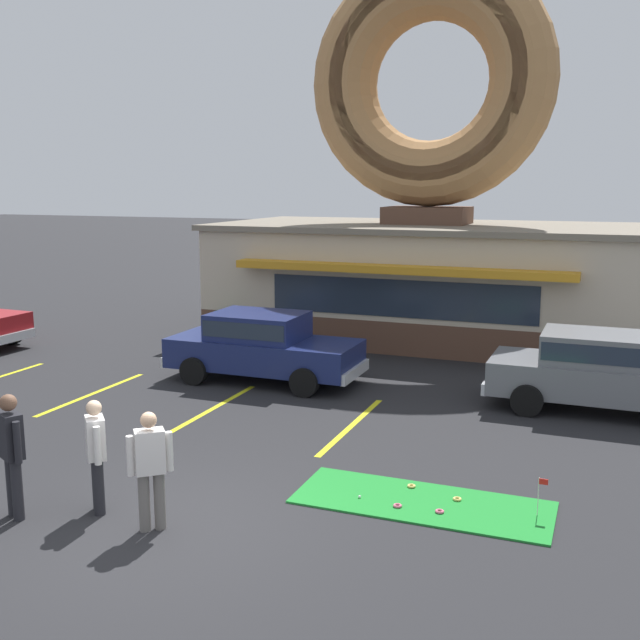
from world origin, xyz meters
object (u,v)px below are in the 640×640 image
object	(u,v)px
car_grey	(601,369)
pedestrian_hooded_kid	(96,451)
trash_bin	(224,328)
pedestrian_leather_jacket_man	(150,465)
car_navy	(262,344)
golf_ball	(360,497)
pedestrian_blue_sweater_man	(12,449)
putting_flag_pin	(541,488)

from	to	relation	value
car_grey	pedestrian_hooded_kid	world-z (taller)	pedestrian_hooded_kid
trash_bin	car_grey	bearing A→B (deg)	-15.62
pedestrian_hooded_kid	trash_bin	bearing A→B (deg)	109.58
car_grey	pedestrian_leather_jacket_man	world-z (taller)	pedestrian_leather_jacket_man
car_navy	pedestrian_hooded_kid	world-z (taller)	pedestrian_hooded_kid
pedestrian_leather_jacket_man	trash_bin	bearing A→B (deg)	113.98
car_navy	trash_bin	bearing A→B (deg)	130.92
pedestrian_hooded_kid	golf_ball	bearing A→B (deg)	27.51
pedestrian_blue_sweater_man	putting_flag_pin	bearing A→B (deg)	21.23
golf_ball	trash_bin	xyz separation A→B (m)	(-6.98, 8.70, 0.45)
golf_ball	car_grey	world-z (taller)	car_grey
car_grey	putting_flag_pin	bearing A→B (deg)	-96.48
car_grey	pedestrian_blue_sweater_man	xyz separation A→B (m)	(-7.36, -8.15, 0.11)
golf_ball	putting_flag_pin	bearing A→B (deg)	7.82
golf_ball	pedestrian_blue_sweater_man	bearing A→B (deg)	-151.76
golf_ball	pedestrian_blue_sweater_man	world-z (taller)	pedestrian_blue_sweater_man
car_grey	car_navy	bearing A→B (deg)	-177.29
putting_flag_pin	car_navy	distance (m)	8.51
putting_flag_pin	pedestrian_leather_jacket_man	size ratio (longest dim) A/B	0.34
pedestrian_blue_sweater_man	pedestrian_leather_jacket_man	distance (m)	2.00
putting_flag_pin	car_grey	size ratio (longest dim) A/B	0.12
golf_ball	putting_flag_pin	xyz separation A→B (m)	(2.50, 0.34, 0.39)
car_navy	pedestrian_leather_jacket_man	bearing A→B (deg)	-75.19
pedestrian_blue_sweater_man	pedestrian_hooded_kid	xyz separation A→B (m)	(0.95, 0.56, -0.09)
pedestrian_blue_sweater_man	trash_bin	bearing A→B (deg)	104.08
trash_bin	putting_flag_pin	bearing A→B (deg)	-41.41
putting_flag_pin	trash_bin	size ratio (longest dim) A/B	0.56
pedestrian_hooded_kid	pedestrian_blue_sweater_man	bearing A→B (deg)	-149.32
car_grey	pedestrian_leather_jacket_man	xyz separation A→B (m)	(-5.39, -7.77, 0.02)
pedestrian_hooded_kid	trash_bin	distance (m)	11.06
car_grey	pedestrian_leather_jacket_man	size ratio (longest dim) A/B	2.81
pedestrian_hooded_kid	pedestrian_leather_jacket_man	size ratio (longest dim) A/B	1.00
golf_ball	pedestrian_leather_jacket_man	world-z (taller)	pedestrian_leather_jacket_man
pedestrian_leather_jacket_man	car_grey	bearing A→B (deg)	55.25
putting_flag_pin	car_grey	bearing A→B (deg)	83.52
car_grey	pedestrian_blue_sweater_man	size ratio (longest dim) A/B	2.60
pedestrian_leather_jacket_man	trash_bin	xyz separation A→B (m)	(-4.72, 10.60, -0.40)
putting_flag_pin	pedestrian_hooded_kid	xyz separation A→B (m)	(-5.78, -2.05, 0.46)
pedestrian_leather_jacket_man	trash_bin	distance (m)	11.61
golf_ball	pedestrian_blue_sweater_man	size ratio (longest dim) A/B	0.02
car_navy	pedestrian_hooded_kid	xyz separation A→B (m)	(0.95, -7.24, 0.02)
car_navy	pedestrian_leather_jacket_man	xyz separation A→B (m)	(1.96, -7.43, 0.02)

